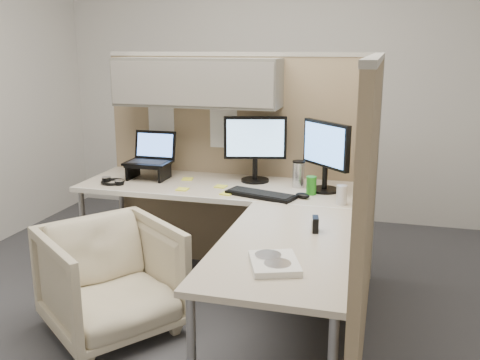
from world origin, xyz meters
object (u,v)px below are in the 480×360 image
(desk, at_px, (239,211))
(office_chair, at_px, (111,275))
(monitor_left, at_px, (255,144))
(keyboard, at_px, (261,195))

(desk, height_order, office_chair, desk)
(desk, height_order, monitor_left, monitor_left)
(desk, relative_size, monitor_left, 4.29)
(monitor_left, distance_m, keyboard, 0.47)
(desk, relative_size, keyboard, 4.39)
(desk, xyz_separation_m, monitor_left, (-0.04, 0.57, 0.32))
(office_chair, xyz_separation_m, monitor_left, (0.63, 0.99, 0.64))
(desk, height_order, keyboard, keyboard)
(monitor_left, bearing_deg, keyboard, -85.03)
(office_chair, bearing_deg, keyboard, -13.23)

